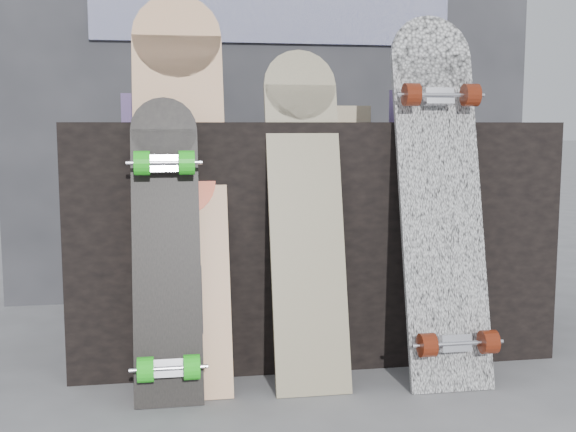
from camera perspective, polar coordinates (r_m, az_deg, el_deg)
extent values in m
plane|color=slate|center=(2.20, 3.97, -13.89)|extent=(60.00, 60.00, 0.00)
cube|color=black|center=(2.57, 1.44, -1.54)|extent=(1.60, 0.60, 0.80)
cube|color=#303135|center=(3.39, -1.34, 12.45)|extent=(2.40, 0.20, 2.20)
cube|color=#0F1459|center=(3.31, -1.06, 16.07)|extent=(1.60, 0.02, 0.30)
cube|color=#4D3C7A|center=(2.63, -11.01, 8.36)|extent=(0.18, 0.12, 0.10)
cube|color=#4D3C7A|center=(2.72, 9.86, 8.56)|extent=(0.14, 0.14, 0.12)
cube|color=#D1B78C|center=(2.68, 3.98, 8.03)|extent=(0.22, 0.10, 0.06)
cube|color=beige|center=(2.20, -8.46, 0.39)|extent=(0.28, 0.34, 1.07)
cylinder|color=beige|center=(2.36, -8.79, 13.85)|extent=(0.28, 0.10, 0.27)
cylinder|color=red|center=(2.20, -8.51, 2.72)|extent=(0.21, 0.07, 0.20)
cube|color=black|center=(2.15, -8.28, -6.59)|extent=(0.11, 0.06, 0.19)
cube|color=beige|center=(2.19, 1.51, -1.61)|extent=(0.23, 0.26, 0.92)
cylinder|color=beige|center=(2.28, 0.94, 10.28)|extent=(0.23, 0.07, 0.22)
cube|color=white|center=(2.27, 12.04, -0.24)|extent=(0.26, 0.27, 1.01)
cylinder|color=white|center=(2.38, 11.21, 12.31)|extent=(0.26, 0.08, 0.26)
cube|color=silver|center=(2.22, 13.09, -9.76)|extent=(0.09, 0.04, 0.06)
cylinder|color=#631F0E|center=(2.17, 10.93, -9.98)|extent=(0.05, 0.07, 0.07)
cylinder|color=#631F0E|center=(2.24, 15.56, -9.56)|extent=(0.05, 0.07, 0.07)
cube|color=silver|center=(2.30, 11.83, 9.21)|extent=(0.09, 0.04, 0.06)
cylinder|color=#631F0E|center=(2.24, 9.72, 9.43)|extent=(0.05, 0.07, 0.07)
cylinder|color=#631F0E|center=(2.31, 14.23, 9.25)|extent=(0.05, 0.07, 0.07)
cube|color=black|center=(2.12, -9.57, -3.85)|extent=(0.20, 0.22, 0.78)
cylinder|color=black|center=(2.18, -9.79, 6.73)|extent=(0.20, 0.06, 0.19)
cube|color=silver|center=(2.08, -9.40, -11.75)|extent=(0.09, 0.04, 0.06)
cylinder|color=#26EA21|center=(2.06, -11.19, -11.82)|extent=(0.04, 0.07, 0.07)
cylinder|color=#26EA21|center=(2.06, -7.61, -11.75)|extent=(0.05, 0.07, 0.07)
cube|color=silver|center=(2.12, -9.74, 4.06)|extent=(0.09, 0.04, 0.06)
cylinder|color=#26EA21|center=(2.10, -11.46, 4.13)|extent=(0.04, 0.07, 0.07)
cylinder|color=#26EA21|center=(2.10, -8.02, 4.20)|extent=(0.05, 0.07, 0.07)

